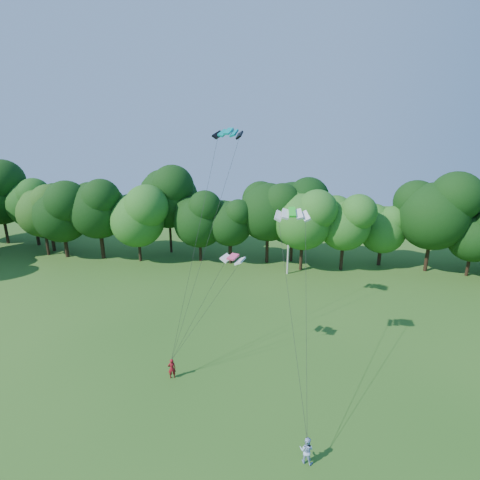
# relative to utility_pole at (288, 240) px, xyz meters

# --- Properties ---
(utility_pole) EXTENTS (1.68, 0.74, 8.90)m
(utility_pole) POSITION_rel_utility_pole_xyz_m (0.00, 0.00, 0.00)
(utility_pole) COLOR beige
(utility_pole) RESTS_ON ground
(kite_flyer_left) EXTENTS (0.71, 0.60, 1.65)m
(kite_flyer_left) POSITION_rel_utility_pole_xyz_m (-7.51, -22.83, -3.73)
(kite_flyer_left) COLOR maroon
(kite_flyer_left) RESTS_ON ground
(kite_flyer_right) EXTENTS (0.95, 0.81, 1.70)m
(kite_flyer_right) POSITION_rel_utility_pole_xyz_m (2.71, -28.66, -3.71)
(kite_flyer_right) COLOR #ABC3EE
(kite_flyer_right) RESTS_ON ground
(kite_teal) EXTENTS (2.63, 1.61, 0.57)m
(kite_teal) POSITION_rel_utility_pole_xyz_m (-4.61, -14.73, 13.60)
(kite_teal) COLOR #048C8C
(kite_teal) RESTS_ON ground
(kite_green) EXTENTS (2.56, 1.40, 0.58)m
(kite_green) POSITION_rel_utility_pole_xyz_m (1.00, -19.48, 8.10)
(kite_green) COLOR green
(kite_green) RESTS_ON ground
(kite_pink) EXTENTS (2.06, 1.50, 0.30)m
(kite_pink) POSITION_rel_utility_pole_xyz_m (-3.29, -19.78, 4.53)
(kite_pink) COLOR #EF4274
(kite_pink) RESTS_ON ground
(tree_back_west) EXTENTS (7.57, 7.57, 11.01)m
(tree_back_west) POSITION_rel_utility_pole_xyz_m (-35.70, 1.17, 2.32)
(tree_back_west) COLOR black
(tree_back_west) RESTS_ON ground
(tree_back_center) EXTENTS (9.54, 9.54, 13.88)m
(tree_back_center) POSITION_rel_utility_pole_xyz_m (0.25, 4.94, 4.11)
(tree_back_center) COLOR #341F14
(tree_back_center) RESTS_ON ground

